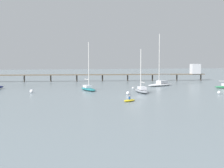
{
  "coord_description": "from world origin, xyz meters",
  "views": [
    {
      "loc": [
        -20.61,
        -68.05,
        8.05
      ],
      "look_at": [
        0.0,
        18.79,
        1.5
      ],
      "focal_mm": 54.93,
      "sensor_mm": 36.0,
      "label": 1
    }
  ],
  "objects_px": {
    "pier": "(126,73)",
    "mooring_buoy_mid": "(32,91)",
    "mooring_buoy_inner": "(128,93)",
    "mooring_buoy_outer": "(219,92)",
    "sailboat_white": "(161,83)",
    "sailboat_gray": "(141,90)",
    "dinghy_yellow": "(129,100)",
    "sailboat_teal": "(88,88)",
    "mooring_buoy_far": "(133,88)"
  },
  "relations": [
    {
      "from": "sailboat_white",
      "to": "sailboat_teal",
      "type": "bearing_deg",
      "value": -158.27
    },
    {
      "from": "sailboat_gray",
      "to": "mooring_buoy_far",
      "type": "bearing_deg",
      "value": 85.27
    },
    {
      "from": "sailboat_teal",
      "to": "mooring_buoy_inner",
      "type": "height_order",
      "value": "sailboat_teal"
    },
    {
      "from": "pier",
      "to": "mooring_buoy_inner",
      "type": "distance_m",
      "value": 48.44
    },
    {
      "from": "pier",
      "to": "sailboat_gray",
      "type": "xyz_separation_m",
      "value": [
        -7.98,
        -42.49,
        -2.29
      ]
    },
    {
      "from": "dinghy_yellow",
      "to": "mooring_buoy_mid",
      "type": "xyz_separation_m",
      "value": [
        -18.08,
        20.14,
        0.24
      ]
    },
    {
      "from": "sailboat_white",
      "to": "sailboat_teal",
      "type": "distance_m",
      "value": 25.17
    },
    {
      "from": "dinghy_yellow",
      "to": "mooring_buoy_outer",
      "type": "height_order",
      "value": "dinghy_yellow"
    },
    {
      "from": "sailboat_gray",
      "to": "mooring_buoy_far",
      "type": "height_order",
      "value": "sailboat_gray"
    },
    {
      "from": "sailboat_gray",
      "to": "sailboat_teal",
      "type": "relative_size",
      "value": 0.85
    },
    {
      "from": "dinghy_yellow",
      "to": "sailboat_teal",
      "type": "bearing_deg",
      "value": 99.27
    },
    {
      "from": "dinghy_yellow",
      "to": "mooring_buoy_far",
      "type": "xyz_separation_m",
      "value": [
        8.29,
        25.09,
        0.09
      ]
    },
    {
      "from": "pier",
      "to": "sailboat_teal",
      "type": "xyz_separation_m",
      "value": [
        -19.43,
        -33.84,
        -2.29
      ]
    },
    {
      "from": "mooring_buoy_inner",
      "to": "mooring_buoy_mid",
      "type": "xyz_separation_m",
      "value": [
        -21.03,
        8.84,
        0.04
      ]
    },
    {
      "from": "pier",
      "to": "mooring_buoy_inner",
      "type": "relative_size",
      "value": 105.95
    },
    {
      "from": "sailboat_gray",
      "to": "mooring_buoy_inner",
      "type": "distance_m",
      "value": 6.22
    },
    {
      "from": "dinghy_yellow",
      "to": "mooring_buoy_inner",
      "type": "xyz_separation_m",
      "value": [
        2.95,
        11.3,
        0.2
      ]
    },
    {
      "from": "mooring_buoy_outer",
      "to": "pier",
      "type": "bearing_deg",
      "value": 99.28
    },
    {
      "from": "dinghy_yellow",
      "to": "mooring_buoy_inner",
      "type": "relative_size",
      "value": 4.12
    },
    {
      "from": "mooring_buoy_outer",
      "to": "dinghy_yellow",
      "type": "bearing_deg",
      "value": -161.41
    },
    {
      "from": "dinghy_yellow",
      "to": "mooring_buoy_outer",
      "type": "bearing_deg",
      "value": 18.59
    },
    {
      "from": "mooring_buoy_outer",
      "to": "mooring_buoy_inner",
      "type": "height_order",
      "value": "mooring_buoy_inner"
    },
    {
      "from": "mooring_buoy_outer",
      "to": "mooring_buoy_inner",
      "type": "xyz_separation_m",
      "value": [
        -20.71,
        3.34,
        0.01
      ]
    },
    {
      "from": "mooring_buoy_far",
      "to": "sailboat_teal",
      "type": "bearing_deg",
      "value": -175.77
    },
    {
      "from": "sailboat_white",
      "to": "mooring_buoy_outer",
      "type": "relative_size",
      "value": 19.66
    },
    {
      "from": "sailboat_gray",
      "to": "dinghy_yellow",
      "type": "distance_m",
      "value": 17.26
    },
    {
      "from": "mooring_buoy_inner",
      "to": "mooring_buoy_far",
      "type": "relative_size",
      "value": 1.37
    },
    {
      "from": "mooring_buoy_inner",
      "to": "sailboat_white",
      "type": "bearing_deg",
      "value": 53.41
    },
    {
      "from": "pier",
      "to": "mooring_buoy_inner",
      "type": "xyz_separation_m",
      "value": [
        -12.53,
        -46.72,
        -2.57
      ]
    },
    {
      "from": "pier",
      "to": "sailboat_white",
      "type": "height_order",
      "value": "sailboat_white"
    },
    {
      "from": "pier",
      "to": "mooring_buoy_mid",
      "type": "bearing_deg",
      "value": -131.54
    },
    {
      "from": "sailboat_gray",
      "to": "mooring_buoy_outer",
      "type": "distance_m",
      "value": 17.85
    },
    {
      "from": "sailboat_gray",
      "to": "mooring_buoy_mid",
      "type": "relative_size",
      "value": 11.74
    },
    {
      "from": "sailboat_white",
      "to": "mooring_buoy_inner",
      "type": "distance_m",
      "value": 27.66
    },
    {
      "from": "mooring_buoy_outer",
      "to": "sailboat_white",
      "type": "bearing_deg",
      "value": 99.4
    },
    {
      "from": "pier",
      "to": "dinghy_yellow",
      "type": "relative_size",
      "value": 25.72
    },
    {
      "from": "sailboat_white",
      "to": "pier",
      "type": "bearing_deg",
      "value": 99.16
    },
    {
      "from": "mooring_buoy_outer",
      "to": "mooring_buoy_inner",
      "type": "distance_m",
      "value": 20.98
    },
    {
      "from": "mooring_buoy_mid",
      "to": "mooring_buoy_far",
      "type": "relative_size",
      "value": 1.51
    },
    {
      "from": "dinghy_yellow",
      "to": "mooring_buoy_far",
      "type": "height_order",
      "value": "dinghy_yellow"
    },
    {
      "from": "pier",
      "to": "mooring_buoy_far",
      "type": "xyz_separation_m",
      "value": [
        -7.19,
        -32.93,
        -2.67
      ]
    },
    {
      "from": "mooring_buoy_mid",
      "to": "sailboat_teal",
      "type": "bearing_deg",
      "value": 15.98
    },
    {
      "from": "mooring_buoy_outer",
      "to": "mooring_buoy_mid",
      "type": "xyz_separation_m",
      "value": [
        -41.75,
        12.18,
        0.05
      ]
    },
    {
      "from": "mooring_buoy_mid",
      "to": "mooring_buoy_far",
      "type": "height_order",
      "value": "mooring_buoy_mid"
    },
    {
      "from": "mooring_buoy_outer",
      "to": "mooring_buoy_far",
      "type": "height_order",
      "value": "mooring_buoy_outer"
    },
    {
      "from": "sailboat_gray",
      "to": "dinghy_yellow",
      "type": "xyz_separation_m",
      "value": [
        -7.5,
        -15.54,
        -0.48
      ]
    },
    {
      "from": "sailboat_white",
      "to": "mooring_buoy_mid",
      "type": "distance_m",
      "value": 39.83
    },
    {
      "from": "sailboat_gray",
      "to": "mooring_buoy_far",
      "type": "xyz_separation_m",
      "value": [
        0.79,
        9.56,
        -0.39
      ]
    },
    {
      "from": "sailboat_teal",
      "to": "mooring_buoy_outer",
      "type": "bearing_deg",
      "value": -30.43
    },
    {
      "from": "mooring_buoy_outer",
      "to": "mooring_buoy_far",
      "type": "relative_size",
      "value": 1.34
    }
  ]
}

